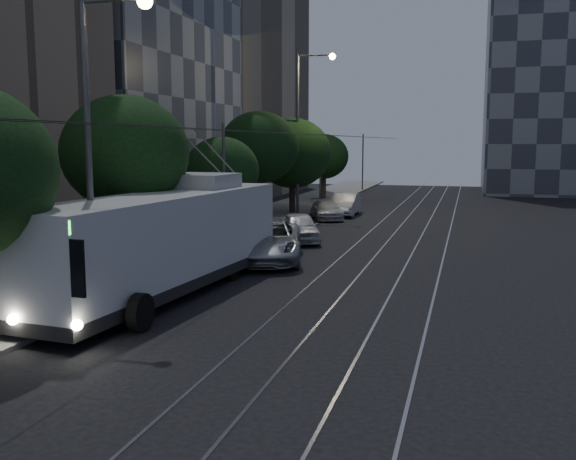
% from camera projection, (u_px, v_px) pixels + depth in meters
% --- Properties ---
extents(ground, '(120.00, 120.00, 0.00)m').
position_uv_depth(ground, '(268.00, 314.00, 19.35)').
color(ground, black).
rests_on(ground, ground).
extents(sidewalk, '(5.00, 90.00, 0.15)m').
position_uv_depth(sidewalk, '(250.00, 223.00, 40.43)').
color(sidewalk, slate).
rests_on(sidewalk, ground).
extents(tram_rails, '(4.52, 90.00, 0.02)m').
position_uv_depth(tram_rails, '(411.00, 230.00, 37.73)').
color(tram_rails, '#95959D').
rests_on(tram_rails, ground).
extents(overhead_wires, '(2.23, 90.00, 6.00)m').
position_uv_depth(overhead_wires, '(289.00, 170.00, 39.28)').
color(overhead_wires, black).
rests_on(overhead_wires, ground).
extents(building_glass_mid, '(14.40, 18.40, 26.80)m').
position_uv_depth(building_glass_mid, '(99.00, 20.00, 43.63)').
color(building_glass_mid, '#383C48').
rests_on(building_glass_mid, ground).
extents(building_tan_far, '(14.40, 22.40, 34.80)m').
position_uv_depth(building_tan_far, '(212.00, 15.00, 62.15)').
color(building_tan_far, gray).
rests_on(building_tan_far, ground).
extents(trolleybus, '(3.81, 13.31, 5.63)m').
position_uv_depth(trolleybus, '(167.00, 241.00, 21.74)').
color(trolleybus, silver).
rests_on(trolleybus, ground).
extents(pickup_silver, '(4.48, 6.97, 1.79)m').
position_uv_depth(pickup_silver, '(266.00, 241.00, 27.88)').
color(pickup_silver, '#A5A7AC').
rests_on(pickup_silver, ground).
extents(car_white_a, '(3.29, 4.73, 1.50)m').
position_uv_depth(car_white_a, '(300.00, 227.00, 33.32)').
color(car_white_a, silver).
rests_on(car_white_a, ground).
extents(car_white_b, '(3.29, 4.73, 1.27)m').
position_uv_depth(car_white_b, '(327.00, 210.00, 43.07)').
color(car_white_b, '#AEAEB2').
rests_on(car_white_b, ground).
extents(car_white_c, '(1.76, 4.72, 1.54)m').
position_uv_depth(car_white_c, '(345.00, 205.00, 45.29)').
color(car_white_c, silver).
rests_on(car_white_c, ground).
extents(car_white_d, '(2.23, 3.86, 1.24)m').
position_uv_depth(car_white_d, '(338.00, 199.00, 50.99)').
color(car_white_d, white).
rests_on(car_white_d, ground).
extents(tree_1, '(4.70, 4.70, 6.87)m').
position_uv_depth(tree_1, '(125.00, 153.00, 23.55)').
color(tree_1, black).
rests_on(tree_1, ground).
extents(tree_2, '(3.82, 3.82, 5.43)m').
position_uv_depth(tree_2, '(222.00, 171.00, 32.76)').
color(tree_2, black).
rests_on(tree_2, ground).
extents(tree_3, '(4.97, 4.97, 7.07)m').
position_uv_depth(tree_3, '(259.00, 147.00, 39.94)').
color(tree_3, black).
rests_on(tree_3, ground).
extents(tree_4, '(5.53, 5.53, 6.86)m').
position_uv_depth(tree_4, '(292.00, 153.00, 45.56)').
color(tree_4, black).
rests_on(tree_4, ground).
extents(tree_5, '(4.29, 4.29, 5.85)m').
position_uv_depth(tree_5, '(324.00, 157.00, 55.31)').
color(tree_5, black).
rests_on(tree_5, ground).
extents(streetlamp_near, '(2.32, 0.44, 9.53)m').
position_uv_depth(streetlamp_near, '(99.00, 121.00, 18.78)').
color(streetlamp_near, '#535355').
rests_on(streetlamp_near, ground).
extents(streetlamp_far, '(2.71, 0.44, 11.38)m').
position_uv_depth(streetlamp_far, '(304.00, 118.00, 43.82)').
color(streetlamp_far, '#535355').
rests_on(streetlamp_far, ground).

